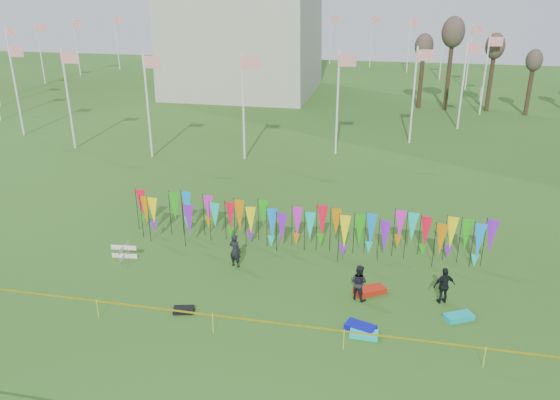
% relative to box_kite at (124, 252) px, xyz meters
% --- Properties ---
extents(ground, '(160.00, 160.00, 0.00)m').
position_rel_box_kite_xyz_m(ground, '(8.25, -3.89, -0.36)').
color(ground, '#274A14').
rests_on(ground, ground).
extents(flagpole_ring, '(57.40, 56.16, 8.00)m').
position_rel_box_kite_xyz_m(flagpole_ring, '(-5.75, 44.11, 3.64)').
color(flagpole_ring, silver).
rests_on(flagpole_ring, ground).
extents(banner_row, '(18.64, 0.64, 2.34)m').
position_rel_box_kite_xyz_m(banner_row, '(8.53, 2.62, 1.10)').
color(banner_row, black).
rests_on(banner_row, ground).
extents(caution_tape_near, '(26.00, 0.02, 0.90)m').
position_rel_box_kite_xyz_m(caution_tape_near, '(8.03, -5.03, 0.42)').
color(caution_tape_near, '#FFE205').
rests_on(caution_tape_near, ground).
extents(box_kite, '(0.66, 0.66, 0.73)m').
position_rel_box_kite_xyz_m(box_kite, '(0.00, 0.00, 0.00)').
color(box_kite, red).
rests_on(box_kite, ground).
extents(person_left, '(0.71, 0.60, 1.67)m').
position_rel_box_kite_xyz_m(person_left, '(5.61, 0.36, 0.47)').
color(person_left, black).
rests_on(person_left, ground).
extents(person_mid, '(0.92, 0.77, 1.62)m').
position_rel_box_kite_xyz_m(person_mid, '(11.61, -1.37, 0.44)').
color(person_mid, black).
rests_on(person_mid, ground).
extents(person_right, '(1.11, 0.89, 1.65)m').
position_rel_box_kite_xyz_m(person_right, '(15.17, -0.92, 0.46)').
color(person_right, black).
rests_on(person_right, ground).
extents(kite_bag_turquoise, '(1.09, 0.57, 0.21)m').
position_rel_box_kite_xyz_m(kite_bag_turquoise, '(12.05, -4.04, -0.26)').
color(kite_bag_turquoise, '#0ED3CF').
rests_on(kite_bag_turquoise, ground).
extents(kite_bag_blue, '(1.30, 0.95, 0.25)m').
position_rel_box_kite_xyz_m(kite_bag_blue, '(11.89, -3.67, -0.24)').
color(kite_bag_blue, '#0B0FB3').
rests_on(kite_bag_blue, ground).
extents(kite_bag_red, '(1.50, 1.26, 0.25)m').
position_rel_box_kite_xyz_m(kite_bag_red, '(12.09, -0.80, -0.24)').
color(kite_bag_red, red).
rests_on(kite_bag_red, ground).
extents(kite_bag_black, '(0.93, 0.68, 0.19)m').
position_rel_box_kite_xyz_m(kite_bag_black, '(4.60, -3.89, -0.27)').
color(kite_bag_black, black).
rests_on(kite_bag_black, ground).
extents(kite_bag_teal, '(1.29, 1.04, 0.22)m').
position_rel_box_kite_xyz_m(kite_bag_teal, '(15.74, -2.08, -0.25)').
color(kite_bag_teal, '#0CB2B2').
rests_on(kite_bag_teal, ground).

